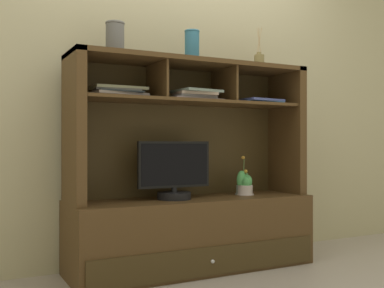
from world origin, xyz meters
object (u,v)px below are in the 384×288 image
at_px(tv_monitor, 174,174).
at_px(ceramic_vase, 115,38).
at_px(magazine_stack_left, 118,93).
at_px(diffuser_bottle, 259,60).
at_px(potted_orchid, 244,189).
at_px(media_console, 191,209).
at_px(accent_vase, 192,46).
at_px(potted_fern, 245,185).
at_px(magazine_stack_right, 195,95).
at_px(magazine_stack_centre, 258,101).

relative_size(tv_monitor, ceramic_vase, 2.46).
xyz_separation_m(magazine_stack_left, diffuser_bottle, (1.02, -0.08, 0.28)).
distance_m(diffuser_bottle, ceramic_vase, 1.06).
height_order(tv_monitor, potted_orchid, tv_monitor).
height_order(media_console, ceramic_vase, ceramic_vase).
relative_size(magazine_stack_left, accent_vase, 1.82).
bearing_deg(potted_fern, magazine_stack_left, 174.85).
height_order(diffuser_bottle, accent_vase, diffuser_bottle).
bearing_deg(tv_monitor, magazine_stack_left, 164.31).
xyz_separation_m(media_console, diffuser_bottle, (0.53, -0.03, 1.03)).
height_order(media_console, magazine_stack_right, media_console).
bearing_deg(magazine_stack_left, magazine_stack_centre, -6.31).
relative_size(tv_monitor, diffuser_bottle, 1.76).
xyz_separation_m(magazine_stack_centre, ceramic_vase, (-1.03, 0.05, 0.35)).
bearing_deg(magazine_stack_centre, tv_monitor, 178.86).
bearing_deg(potted_orchid, diffuser_bottle, -11.56).
bearing_deg(potted_orchid, media_console, 179.33).
bearing_deg(magazine_stack_centre, diffuser_bottle, 46.81).
relative_size(magazine_stack_centre, magazine_stack_right, 0.82).
xyz_separation_m(potted_fern, magazine_stack_right, (-0.42, -0.04, 0.61)).
xyz_separation_m(tv_monitor, magazine_stack_left, (-0.35, 0.10, 0.52)).
bearing_deg(magazine_stack_right, diffuser_bottle, 4.43).
xyz_separation_m(potted_fern, diffuser_bottle, (0.12, -0.00, 0.88)).
bearing_deg(tv_monitor, potted_fern, 1.68).
xyz_separation_m(magazine_stack_right, accent_vase, (0.01, 0.06, 0.33)).
bearing_deg(potted_orchid, potted_fern, -103.13).
distance_m(potted_fern, magazine_stack_centre, 0.60).
bearing_deg(tv_monitor, media_console, 16.15).
height_order(magazine_stack_centre, ceramic_vase, ceramic_vase).
height_order(media_console, accent_vase, accent_vase).
distance_m(tv_monitor, magazine_stack_left, 0.63).
distance_m(magazine_stack_centre, diffuser_bottle, 0.30).
height_order(tv_monitor, magazine_stack_left, magazine_stack_left).
distance_m(media_console, accent_vase, 1.09).
bearing_deg(magazine_stack_right, magazine_stack_centre, 1.69).
height_order(diffuser_bottle, ceramic_vase, diffuser_bottle).
bearing_deg(magazine_stack_right, ceramic_vase, 172.31).
relative_size(potted_orchid, magazine_stack_left, 0.73).
distance_m(potted_fern, accent_vase, 1.02).
bearing_deg(potted_fern, potted_orchid, 76.87).
bearing_deg(potted_orchid, magazine_stack_right, -171.16).
distance_m(media_console, diffuser_bottle, 1.16).
xyz_separation_m(media_console, potted_fern, (0.41, -0.03, 0.15)).
bearing_deg(ceramic_vase, magazine_stack_centre, -3.02).
bearing_deg(magazine_stack_left, tv_monitor, -15.69).
bearing_deg(accent_vase, magazine_stack_right, -101.64).
xyz_separation_m(magazine_stack_right, ceramic_vase, (-0.52, 0.07, 0.33)).
bearing_deg(magazine_stack_right, tv_monitor, 168.13).
xyz_separation_m(media_console, magazine_stack_right, (-0.01, -0.07, 0.75)).
distance_m(magazine_stack_centre, accent_vase, 0.62).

